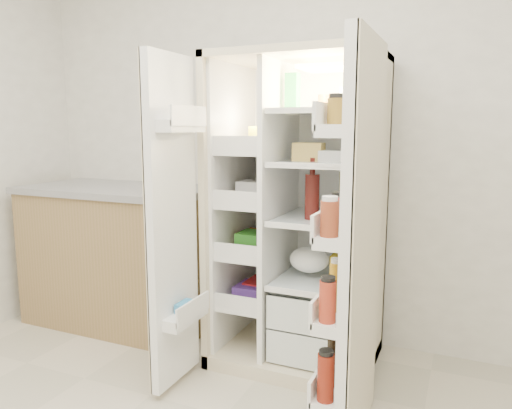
% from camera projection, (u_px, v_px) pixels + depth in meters
% --- Properties ---
extents(wall_back, '(4.00, 0.02, 2.70)m').
position_uv_depth(wall_back, '(301.00, 134.00, 3.16)').
color(wall_back, white).
rests_on(wall_back, floor).
extents(refrigerator, '(0.92, 0.70, 1.80)m').
position_uv_depth(refrigerator, '(303.00, 238.00, 2.89)').
color(refrigerator, beige).
rests_on(refrigerator, floor).
extents(freezer_door, '(0.15, 0.40, 1.72)m').
position_uv_depth(freezer_door, '(173.00, 225.00, 2.52)').
color(freezer_door, white).
rests_on(freezer_door, floor).
extents(fridge_door, '(0.17, 0.58, 1.72)m').
position_uv_depth(fridge_door, '(356.00, 251.00, 2.05)').
color(fridge_door, white).
rests_on(fridge_door, floor).
extents(kitchen_counter, '(1.36, 0.72, 0.99)m').
position_uv_depth(kitchen_counter, '(122.00, 255.00, 3.46)').
color(kitchen_counter, olive).
rests_on(kitchen_counter, floor).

